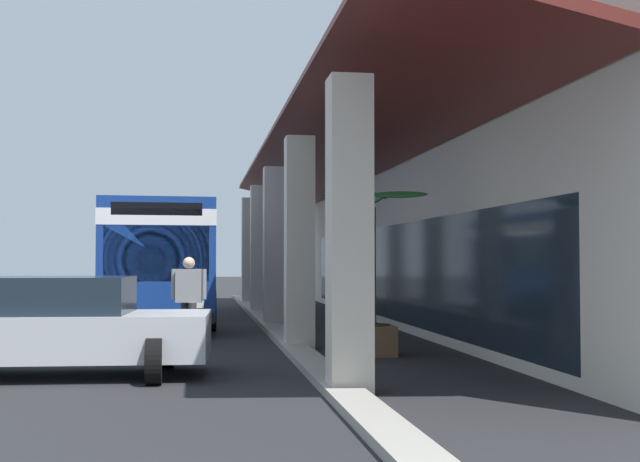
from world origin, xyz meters
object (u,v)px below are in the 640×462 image
parked_sedan_silver (54,326)px  pedestrian (189,296)px  potted_palm (372,308)px  transit_bus (155,255)px

parked_sedan_silver → pedestrian: (-3.85, 1.91, 0.26)m
pedestrian → potted_palm: potted_palm is taller
pedestrian → transit_bus: bearing=-171.9°
parked_sedan_silver → transit_bus: bearing=175.3°
pedestrian → potted_palm: bearing=59.2°
parked_sedan_silver → potted_palm: bearing=110.2°
pedestrian → potted_palm: 3.81m
potted_palm → transit_bus: bearing=-154.7°
parked_sedan_silver → pedestrian: size_ratio=2.54×
transit_bus → parked_sedan_silver: size_ratio=2.52×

